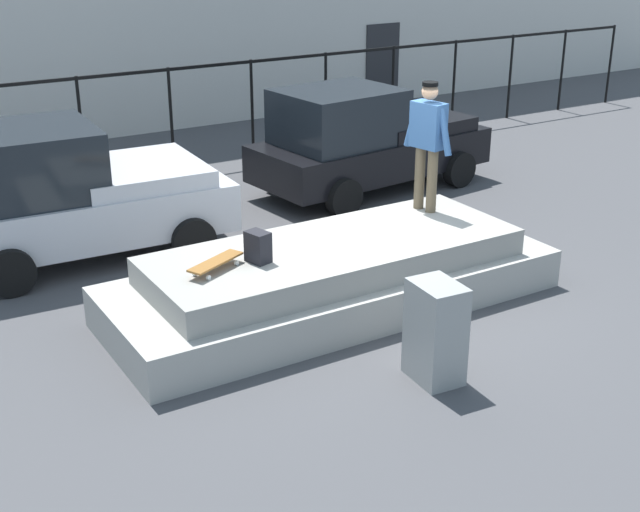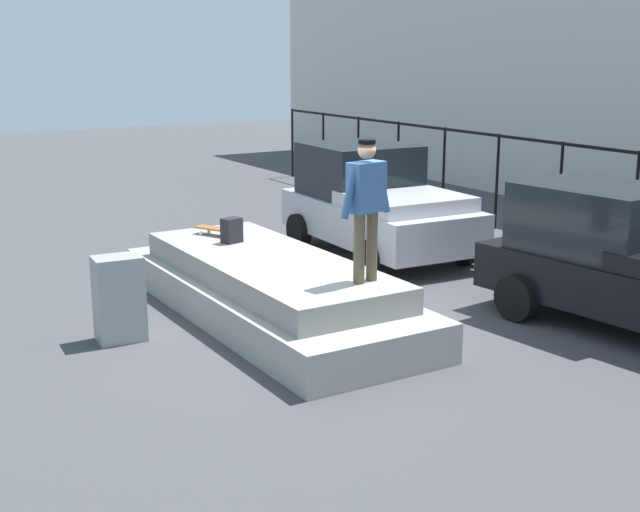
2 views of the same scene
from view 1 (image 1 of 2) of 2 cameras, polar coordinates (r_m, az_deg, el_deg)
name	(u,v)px [view 1 (image 1 of 2)]	position (r m, az deg, el deg)	size (l,w,h in m)	color
ground_plane	(373,293)	(11.34, 3.51, -2.43)	(60.00, 60.00, 0.00)	#424244
concrete_ledge	(334,277)	(10.82, 0.93, -1.41)	(5.74, 2.13, 0.84)	#9E9B93
skateboarder	(428,137)	(11.65, 7.14, 7.82)	(0.33, 0.82, 1.75)	brown
skateboard	(216,262)	(9.88, -6.91, -0.42)	(0.79, 0.52, 0.12)	brown
backpack	(258,247)	(10.05, -4.12, 0.61)	(0.28, 0.20, 0.37)	black
car_silver_pickup_near	(72,193)	(12.70, -16.08, 4.00)	(4.12, 2.34, 1.94)	#B7B7BC
car_black_pickup_mid	(364,140)	(15.26, 2.94, 7.66)	(4.48, 2.34, 1.87)	black
utility_box	(435,332)	(9.16, 7.64, -5.00)	(0.44, 0.60, 1.10)	gray
fence_row	(170,102)	(16.64, -9.88, 9.98)	(24.06, 0.06, 1.96)	black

